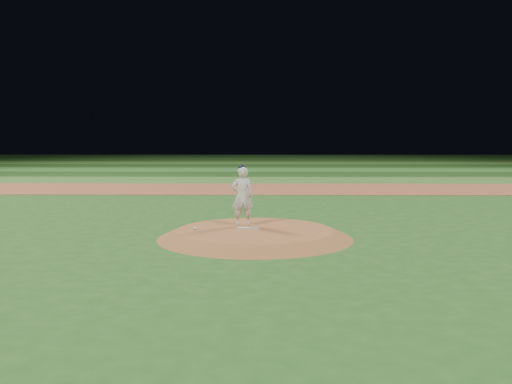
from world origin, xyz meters
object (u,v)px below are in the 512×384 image
at_px(pitcher_on_mound, 242,196).
at_px(rosin_bag, 195,228).
at_px(pitching_rubber, 248,228).
at_px(pitchers_mound, 255,234).

bearing_deg(pitcher_on_mound, rosin_bag, -154.01).
height_order(pitching_rubber, pitcher_on_mound, pitcher_on_mound).
distance_m(pitching_rubber, rosin_bag, 1.51).
distance_m(pitching_rubber, pitcher_on_mound, 1.04).
distance_m(pitchers_mound, pitching_rubber, 0.26).
bearing_deg(pitching_rubber, pitchers_mound, -17.47).
bearing_deg(pitchers_mound, pitching_rubber, 152.20).
height_order(pitchers_mound, pitcher_on_mound, pitcher_on_mound).
distance_m(pitchers_mound, pitcher_on_mound, 1.25).
relative_size(rosin_bag, pitcher_on_mound, 0.06).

